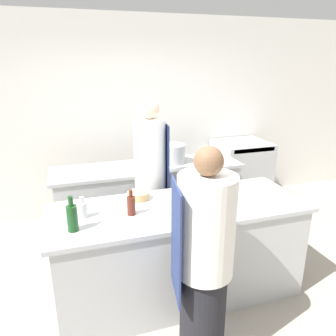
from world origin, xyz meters
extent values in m
plane|color=#A89E8E|center=(0.00, 0.00, 0.00)|extent=(16.00, 16.00, 0.00)
cube|color=silver|center=(0.00, 2.13, 1.40)|extent=(8.00, 0.06, 2.80)
cube|color=#B7BABC|center=(0.00, 0.00, 0.45)|extent=(2.24, 0.82, 0.90)
cube|color=#B7BABC|center=(0.00, 0.00, 0.92)|extent=(2.33, 0.86, 0.04)
cube|color=#B7BABC|center=(0.02, 1.23, 0.45)|extent=(2.26, 0.62, 0.90)
cube|color=#B7BABC|center=(0.02, 1.23, 0.92)|extent=(2.36, 0.65, 0.04)
cube|color=#B7BABC|center=(1.63, 1.73, 0.50)|extent=(0.77, 0.71, 1.00)
cube|color=black|center=(1.63, 1.38, 0.28)|extent=(0.62, 0.01, 0.35)
cube|color=black|center=(1.63, 1.38, 0.96)|extent=(0.66, 0.01, 0.06)
cylinder|color=black|center=(-0.09, -0.76, 0.39)|extent=(0.34, 0.34, 0.78)
cylinder|color=white|center=(-0.09, -0.76, 1.13)|extent=(0.40, 0.40, 0.72)
cube|color=navy|center=(-0.29, -0.72, 1.03)|extent=(0.08, 0.37, 0.82)
sphere|color=brown|center=(-0.09, -0.76, 1.59)|extent=(0.19, 0.19, 0.19)
cylinder|color=black|center=(-0.08, 0.73, 0.42)|extent=(0.29, 0.29, 0.84)
cylinder|color=white|center=(-0.08, 0.73, 1.22)|extent=(0.34, 0.34, 0.77)
cube|color=#19234C|center=(0.09, 0.71, 1.11)|extent=(0.05, 0.32, 0.89)
sphere|color=beige|center=(-0.08, 0.73, 1.72)|extent=(0.21, 0.21, 0.21)
cylinder|color=#19471E|center=(-0.94, -0.18, 1.04)|extent=(0.08, 0.08, 0.21)
cylinder|color=#19471E|center=(-0.94, -0.18, 1.18)|extent=(0.04, 0.04, 0.08)
cylinder|color=silver|center=(-0.85, 0.03, 1.00)|extent=(0.08, 0.08, 0.13)
cylinder|color=silver|center=(-0.85, 0.03, 1.10)|extent=(0.03, 0.03, 0.05)
cylinder|color=#5B2319|center=(-0.45, -0.04, 1.02)|extent=(0.07, 0.07, 0.16)
cylinder|color=#5B2319|center=(-0.45, -0.04, 1.13)|extent=(0.03, 0.03, 0.06)
cylinder|color=tan|center=(-0.32, 0.26, 0.97)|extent=(0.21, 0.21, 0.07)
cylinder|color=navy|center=(0.36, 0.17, 0.96)|extent=(0.19, 0.19, 0.05)
cube|color=white|center=(0.96, -0.01, 0.94)|extent=(0.31, 0.23, 0.01)
cylinder|color=#B7BABC|center=(0.36, 1.26, 1.05)|extent=(0.31, 0.31, 0.24)
camera|label=1|loc=(-0.93, -2.55, 2.19)|focal=35.00mm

